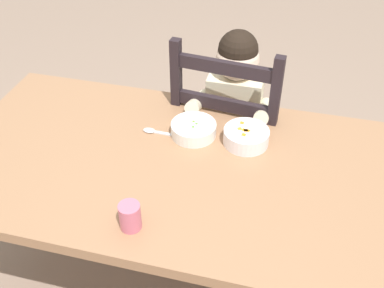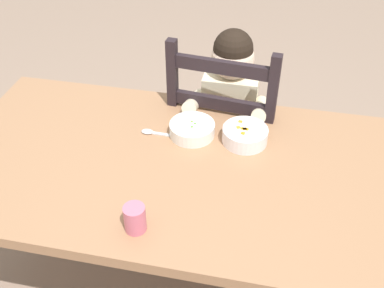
# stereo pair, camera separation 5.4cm
# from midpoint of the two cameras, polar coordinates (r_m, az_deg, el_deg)

# --- Properties ---
(ground_plane) EXTENTS (8.00, 8.00, 0.00)m
(ground_plane) POSITION_cam_midpoint_polar(r_m,az_deg,el_deg) (2.07, -1.56, -17.06)
(ground_plane) COLOR gray
(dining_table) EXTENTS (1.51, 0.83, 0.71)m
(dining_table) POSITION_cam_midpoint_polar(r_m,az_deg,el_deg) (1.60, -1.93, -4.67)
(dining_table) COLOR #9A6E4D
(dining_table) RESTS_ON ground
(dining_chair) EXTENTS (0.46, 0.46, 0.98)m
(dining_chair) POSITION_cam_midpoint_polar(r_m,az_deg,el_deg) (2.02, 5.49, 0.47)
(dining_chair) COLOR black
(dining_chair) RESTS_ON ground
(child_figure) EXTENTS (0.32, 0.31, 0.97)m
(child_figure) POSITION_cam_midpoint_polar(r_m,az_deg,el_deg) (1.91, 5.93, 4.42)
(child_figure) COLOR beige
(child_figure) RESTS_ON ground
(bowl_of_peas) EXTENTS (0.16, 0.16, 0.05)m
(bowl_of_peas) POSITION_cam_midpoint_polar(r_m,az_deg,el_deg) (1.64, 1.14, 1.86)
(bowl_of_peas) COLOR white
(bowl_of_peas) RESTS_ON dining_table
(bowl_of_carrots) EXTENTS (0.16, 0.16, 0.06)m
(bowl_of_carrots) POSITION_cam_midpoint_polar(r_m,az_deg,el_deg) (1.61, 7.68, 0.95)
(bowl_of_carrots) COLOR white
(bowl_of_carrots) RESTS_ON dining_table
(spoon) EXTENTS (0.14, 0.03, 0.01)m
(spoon) POSITION_cam_midpoint_polar(r_m,az_deg,el_deg) (1.66, -3.75, 1.56)
(spoon) COLOR silver
(spoon) RESTS_ON dining_table
(drinking_cup) EXTENTS (0.06, 0.06, 0.08)m
(drinking_cup) POSITION_cam_midpoint_polar(r_m,az_deg,el_deg) (1.31, -6.51, -8.91)
(drinking_cup) COLOR #CE667F
(drinking_cup) RESTS_ON dining_table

